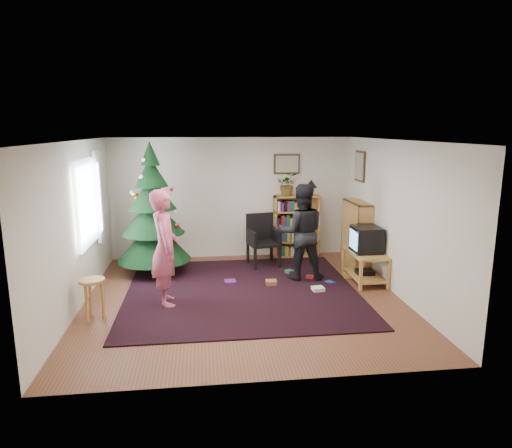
{
  "coord_description": "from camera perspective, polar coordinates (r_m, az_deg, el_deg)",
  "views": [
    {
      "loc": [
        -0.63,
        -6.92,
        2.68
      ],
      "look_at": [
        0.27,
        0.53,
        1.1
      ],
      "focal_mm": 32.0,
      "sensor_mm": 36.0,
      "label": 1
    }
  ],
  "objects": [
    {
      "name": "tv_stand",
      "position": [
        8.33,
        13.5,
        -4.84
      ],
      "size": [
        0.55,
        0.98,
        0.55
      ],
      "color": "#C78847",
      "rests_on": "floor"
    },
    {
      "name": "wall_right",
      "position": [
        7.73,
        17.16,
        0.69
      ],
      "size": [
        0.02,
        5.0,
        2.5
      ],
      "primitive_type": "cube",
      "color": "silver",
      "rests_on": "floor"
    },
    {
      "name": "picture_back",
      "position": [
        9.59,
        3.88,
        7.5
      ],
      "size": [
        0.55,
        0.03,
        0.42
      ],
      "color": "#4C3319",
      "rests_on": "wall_back"
    },
    {
      "name": "bookshelf_back",
      "position": [
        9.68,
        5.07,
        -0.17
      ],
      "size": [
        0.95,
        0.3,
        1.3
      ],
      "color": "#C78847",
      "rests_on": "floor"
    },
    {
      "name": "rug",
      "position": [
        7.72,
        -1.78,
        -8.34
      ],
      "size": [
        3.8,
        3.6,
        0.02
      ],
      "primitive_type": "cube",
      "color": "black",
      "rests_on": "floor"
    },
    {
      "name": "ceiling",
      "position": [
        6.95,
        -1.69,
        10.4
      ],
      "size": [
        5.0,
        5.0,
        0.0
      ],
      "primitive_type": "plane",
      "rotation": [
        3.14,
        0.0,
        0.0
      ],
      "color": "white",
      "rests_on": "wall_back"
    },
    {
      "name": "crt_tv",
      "position": [
        8.21,
        13.63,
        -1.88
      ],
      "size": [
        0.47,
        0.51,
        0.44
      ],
      "color": "black",
      "rests_on": "tv_stand"
    },
    {
      "name": "wall_front",
      "position": [
        4.69,
        1.21,
        -5.87
      ],
      "size": [
        5.0,
        0.02,
        2.5
      ],
      "primitive_type": "cube",
      "color": "silver",
      "rests_on": "floor"
    },
    {
      "name": "person_by_chair",
      "position": [
        8.14,
        5.67,
        -1.04
      ],
      "size": [
        0.89,
        0.72,
        1.73
      ],
      "primitive_type": "imported",
      "rotation": [
        0.0,
        0.0,
        3.07
      ],
      "color": "black",
      "rests_on": "rug"
    },
    {
      "name": "wall_left",
      "position": [
        7.31,
        -21.54,
        -0.23
      ],
      "size": [
        0.02,
        5.0,
        2.5
      ],
      "primitive_type": "cube",
      "color": "silver",
      "rests_on": "floor"
    },
    {
      "name": "stool",
      "position": [
        6.91,
        -19.78,
        -7.57
      ],
      "size": [
        0.36,
        0.36,
        0.6
      ],
      "color": "#C78847",
      "rests_on": "floor"
    },
    {
      "name": "table_lamp",
      "position": [
        9.61,
        6.92,
        4.88
      ],
      "size": [
        0.25,
        0.25,
        0.33
      ],
      "color": "#A57F33",
      "rests_on": "bookshelf_back"
    },
    {
      "name": "curtain",
      "position": [
        8.5,
        -19.06,
        3.25
      ],
      "size": [
        0.06,
        0.35,
        1.6
      ],
      "primitive_type": "cube",
      "color": "silver",
      "rests_on": "wall_left"
    },
    {
      "name": "floor_clutter",
      "position": [
        8.21,
        5.51,
        -6.93
      ],
      "size": [
        2.4,
        1.2,
        0.08
      ],
      "color": "#A51E19",
      "rests_on": "rug"
    },
    {
      "name": "christmas_tree",
      "position": [
        8.62,
        -12.75,
        0.53
      ],
      "size": [
        1.36,
        1.36,
        2.46
      ],
      "rotation": [
        0.0,
        0.0,
        0.18
      ],
      "color": "#3F2816",
      "rests_on": "rug"
    },
    {
      "name": "potted_plant",
      "position": [
        9.5,
        3.98,
        4.99
      ],
      "size": [
        0.51,
        0.46,
        0.49
      ],
      "primitive_type": "imported",
      "rotation": [
        0.0,
        0.0,
        -0.2
      ],
      "color": "gray",
      "rests_on": "bookshelf_back"
    },
    {
      "name": "wall_back",
      "position": [
        9.55,
        -3.02,
        3.26
      ],
      "size": [
        5.0,
        0.02,
        2.5
      ],
      "primitive_type": "cube",
      "color": "silver",
      "rests_on": "floor"
    },
    {
      "name": "person_standing",
      "position": [
        7.07,
        -11.32,
        -2.95
      ],
      "size": [
        0.53,
        0.72,
        1.8
      ],
      "primitive_type": "imported",
      "rotation": [
        0.0,
        0.0,
        1.73
      ],
      "color": "#BC4B64",
      "rests_on": "rug"
    },
    {
      "name": "floor",
      "position": [
        7.45,
        -1.57,
        -9.2
      ],
      "size": [
        5.0,
        5.0,
        0.0
      ],
      "primitive_type": "plane",
      "color": "brown",
      "rests_on": "ground"
    },
    {
      "name": "bookshelf_right",
      "position": [
        9.08,
        12.42,
        -1.23
      ],
      "size": [
        0.3,
        0.95,
        1.3
      ],
      "rotation": [
        0.0,
        0.0,
        1.57
      ],
      "color": "#C78847",
      "rests_on": "floor"
    },
    {
      "name": "picture_right",
      "position": [
        9.24,
        12.89,
        7.06
      ],
      "size": [
        0.03,
        0.5,
        0.6
      ],
      "color": "#4C3319",
      "rests_on": "wall_right"
    },
    {
      "name": "window_pane",
      "position": [
        7.83,
        -20.39,
        2.47
      ],
      "size": [
        0.04,
        1.2,
        1.4
      ],
      "primitive_type": "cube",
      "color": "silver",
      "rests_on": "wall_left"
    },
    {
      "name": "armchair",
      "position": [
        9.05,
        0.85,
        -1.7
      ],
      "size": [
        0.65,
        0.66,
        1.02
      ],
      "rotation": [
        0.0,
        0.0,
        0.18
      ],
      "color": "black",
      "rests_on": "rug"
    }
  ]
}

